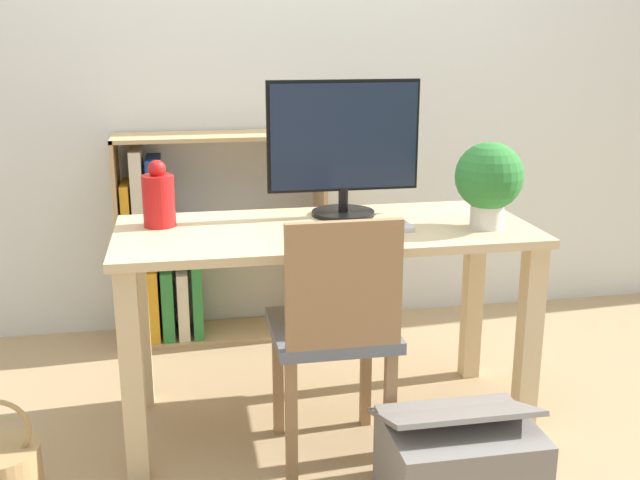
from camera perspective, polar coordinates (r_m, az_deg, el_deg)
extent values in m
plane|color=tan|center=(2.91, 0.37, -13.44)|extent=(10.00, 10.00, 0.00)
cube|color=silver|center=(3.61, -2.94, 13.78)|extent=(8.00, 0.05, 2.60)
cube|color=#D8BC8C|center=(2.63, 0.40, 0.68)|extent=(1.46, 0.63, 0.03)
cube|color=#D8BC8C|center=(2.48, -14.13, -10.01)|extent=(0.07, 0.07, 0.72)
cube|color=#D8BC8C|center=(2.73, 15.60, -7.67)|extent=(0.07, 0.07, 0.72)
cube|color=#D8BC8C|center=(2.96, -13.60, -5.72)|extent=(0.07, 0.07, 0.72)
cube|color=#D8BC8C|center=(3.17, 11.55, -4.12)|extent=(0.07, 0.07, 0.72)
cylinder|color=black|center=(2.80, 1.78, 2.07)|extent=(0.23, 0.23, 0.02)
cylinder|color=black|center=(2.79, 1.78, 3.12)|extent=(0.04, 0.04, 0.09)
cube|color=black|center=(2.76, 1.80, 7.93)|extent=(0.57, 0.02, 0.41)
cube|color=#192338|center=(2.75, 1.83, 7.91)|extent=(0.54, 0.03, 0.38)
cube|color=silver|center=(2.59, 3.11, 0.91)|extent=(0.35, 0.13, 0.02)
cylinder|color=red|center=(2.68, -12.19, 2.93)|extent=(0.11, 0.11, 0.18)
sphere|color=red|center=(2.66, -12.33, 5.32)|extent=(0.06, 0.06, 0.06)
cylinder|color=silver|center=(2.68, 12.59, 1.85)|extent=(0.12, 0.12, 0.09)
sphere|color=#2D7A33|center=(2.65, 12.77, 4.77)|extent=(0.24, 0.24, 0.24)
cube|color=slate|center=(2.51, 0.88, -6.85)|extent=(0.40, 0.40, 0.04)
cube|color=#9E754C|center=(2.26, 1.84, -3.46)|extent=(0.36, 0.03, 0.40)
cube|color=#9E754C|center=(2.45, -2.20, -13.69)|extent=(0.04, 0.04, 0.43)
cube|color=#9E754C|center=(2.51, 5.34, -12.98)|extent=(0.04, 0.04, 0.43)
cube|color=#9E754C|center=(2.73, -3.22, -10.41)|extent=(0.04, 0.04, 0.43)
cube|color=#9E754C|center=(2.79, 3.51, -9.87)|extent=(0.04, 0.04, 0.43)
cube|color=tan|center=(3.54, -14.97, -0.17)|extent=(0.02, 0.28, 0.97)
cube|color=tan|center=(3.58, 0.03, 0.57)|extent=(0.02, 0.28, 0.97)
cube|color=tan|center=(3.68, -7.16, -6.93)|extent=(0.95, 0.28, 0.02)
cube|color=tan|center=(3.44, -7.70, 7.86)|extent=(0.95, 0.28, 0.02)
cube|color=tan|center=(3.53, -7.42, 0.20)|extent=(0.91, 0.28, 0.02)
cube|color=orange|center=(3.64, -13.86, -5.23)|extent=(0.06, 0.24, 0.26)
cube|color=orange|center=(3.62, -12.69, -4.58)|extent=(0.07, 0.24, 0.34)
cube|color=#2D7F38|center=(3.62, -11.50, -4.58)|extent=(0.05, 0.24, 0.33)
cube|color=beige|center=(3.62, -10.38, -4.62)|extent=(0.05, 0.24, 0.32)
cube|color=#2D7F38|center=(3.61, -9.35, -3.96)|extent=(0.05, 0.24, 0.40)
cube|color=orange|center=(3.50, -14.51, 2.11)|extent=(0.04, 0.24, 0.27)
cube|color=beige|center=(3.48, -13.69, 3.35)|extent=(0.05, 0.24, 0.42)
cube|color=navy|center=(3.48, -12.43, 3.11)|extent=(0.07, 0.24, 0.38)
cylinder|color=tan|center=(2.60, -23.15, -16.27)|extent=(0.25, 0.25, 0.19)
cube|color=gray|center=(2.42, 10.55, -16.56)|extent=(0.45, 0.35, 0.27)
cube|color=gray|center=(2.40, 10.12, -12.76)|extent=(0.46, 0.34, 0.14)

